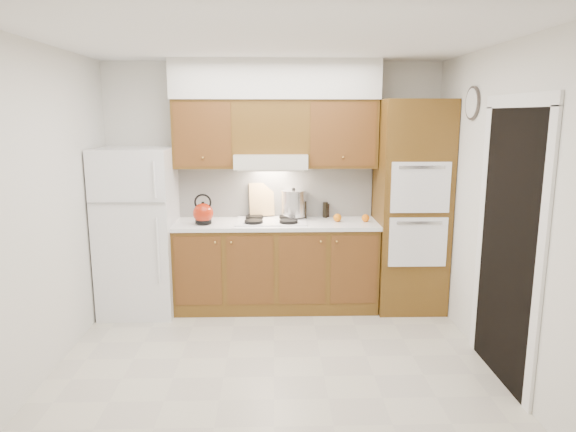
# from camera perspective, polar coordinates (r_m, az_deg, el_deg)

# --- Properties ---
(floor) EXTENTS (3.60, 3.60, 0.00)m
(floor) POSITION_cam_1_polar(r_m,az_deg,el_deg) (4.58, -1.57, -15.42)
(floor) COLOR #B9B2A2
(floor) RESTS_ON ground
(ceiling) EXTENTS (3.60, 3.60, 0.00)m
(ceiling) POSITION_cam_1_polar(r_m,az_deg,el_deg) (4.13, -1.77, 18.86)
(ceiling) COLOR white
(ceiling) RESTS_ON wall_back
(wall_back) EXTENTS (3.60, 0.02, 2.60)m
(wall_back) POSITION_cam_1_polar(r_m,az_deg,el_deg) (5.64, -1.63, 3.57)
(wall_back) COLOR silver
(wall_back) RESTS_ON floor
(wall_left) EXTENTS (0.02, 3.00, 2.60)m
(wall_left) POSITION_cam_1_polar(r_m,az_deg,el_deg) (4.54, -25.04, 0.63)
(wall_left) COLOR silver
(wall_left) RESTS_ON floor
(wall_right) EXTENTS (0.02, 3.00, 2.60)m
(wall_right) POSITION_cam_1_polar(r_m,az_deg,el_deg) (4.53, 21.78, 0.86)
(wall_right) COLOR silver
(wall_right) RESTS_ON floor
(fridge) EXTENTS (0.75, 0.72, 1.72)m
(fridge) POSITION_cam_1_polar(r_m,az_deg,el_deg) (5.55, -16.28, -1.63)
(fridge) COLOR white
(fridge) RESTS_ON floor
(base_cabinets) EXTENTS (2.11, 0.60, 0.90)m
(base_cabinets) POSITION_cam_1_polar(r_m,az_deg,el_deg) (5.53, -1.32, -5.62)
(base_cabinets) COLOR brown
(base_cabinets) RESTS_ON floor
(countertop) EXTENTS (2.13, 0.62, 0.04)m
(countertop) POSITION_cam_1_polar(r_m,az_deg,el_deg) (5.40, -1.35, -0.87)
(countertop) COLOR white
(countertop) RESTS_ON base_cabinets
(backsplash) EXTENTS (2.11, 0.03, 0.56)m
(backsplash) POSITION_cam_1_polar(r_m,az_deg,el_deg) (5.64, -1.37, 2.74)
(backsplash) COLOR white
(backsplash) RESTS_ON countertop
(oven_cabinet) EXTENTS (0.70, 0.65, 2.20)m
(oven_cabinet) POSITION_cam_1_polar(r_m,az_deg,el_deg) (5.54, 13.45, 1.02)
(oven_cabinet) COLOR brown
(oven_cabinet) RESTS_ON floor
(upper_cab_left) EXTENTS (0.63, 0.33, 0.70)m
(upper_cab_left) POSITION_cam_1_polar(r_m,az_deg,el_deg) (5.48, -9.26, 8.98)
(upper_cab_left) COLOR brown
(upper_cab_left) RESTS_ON wall_back
(upper_cab_right) EXTENTS (0.73, 0.33, 0.70)m
(upper_cab_right) POSITION_cam_1_polar(r_m,az_deg,el_deg) (5.47, 5.94, 9.06)
(upper_cab_right) COLOR brown
(upper_cab_right) RESTS_ON wall_back
(range_hood) EXTENTS (0.75, 0.45, 0.15)m
(range_hood) POSITION_cam_1_polar(r_m,az_deg,el_deg) (5.39, -1.92, 6.15)
(range_hood) COLOR silver
(range_hood) RESTS_ON wall_back
(upper_cab_over_hood) EXTENTS (0.75, 0.33, 0.55)m
(upper_cab_over_hood) POSITION_cam_1_polar(r_m,az_deg,el_deg) (5.43, -1.94, 9.89)
(upper_cab_over_hood) COLOR brown
(upper_cab_over_hood) RESTS_ON range_hood
(soffit) EXTENTS (2.13, 0.36, 0.40)m
(soffit) POSITION_cam_1_polar(r_m,az_deg,el_deg) (5.42, -1.43, 14.91)
(soffit) COLOR silver
(soffit) RESTS_ON wall_back
(cooktop) EXTENTS (0.74, 0.50, 0.01)m
(cooktop) POSITION_cam_1_polar(r_m,az_deg,el_deg) (5.41, -1.88, -0.56)
(cooktop) COLOR white
(cooktop) RESTS_ON countertop
(doorway) EXTENTS (0.02, 0.90, 2.10)m
(doorway) POSITION_cam_1_polar(r_m,az_deg,el_deg) (4.26, 23.22, -3.30)
(doorway) COLOR black
(doorway) RESTS_ON floor
(wall_clock) EXTENTS (0.02, 0.30, 0.30)m
(wall_clock) POSITION_cam_1_polar(r_m,az_deg,el_deg) (4.97, 19.82, 11.72)
(wall_clock) COLOR #3F3833
(wall_clock) RESTS_ON wall_right
(kettle) EXTENTS (0.24, 0.24, 0.21)m
(kettle) POSITION_cam_1_polar(r_m,az_deg,el_deg) (5.33, -9.41, 0.30)
(kettle) COLOR #981E0B
(kettle) RESTS_ON countertop
(cutting_board) EXTENTS (0.28, 0.14, 0.36)m
(cutting_board) POSITION_cam_1_polar(r_m,az_deg,el_deg) (5.60, -2.94, 1.85)
(cutting_board) COLOR tan
(cutting_board) RESTS_ON countertop
(stock_pot) EXTENTS (0.28, 0.28, 0.27)m
(stock_pot) POSITION_cam_1_polar(r_m,az_deg,el_deg) (5.53, 0.62, 1.39)
(stock_pot) COLOR silver
(stock_pot) RESTS_ON cooktop
(condiment_a) EXTENTS (0.07, 0.07, 0.19)m
(condiment_a) POSITION_cam_1_polar(r_m,az_deg,el_deg) (5.53, 1.79, 0.65)
(condiment_a) COLOR black
(condiment_a) RESTS_ON countertop
(condiment_b) EXTENTS (0.06, 0.06, 0.17)m
(condiment_b) POSITION_cam_1_polar(r_m,az_deg,el_deg) (5.63, 4.17, 0.69)
(condiment_b) COLOR black
(condiment_b) RESTS_ON countertop
(condiment_c) EXTENTS (0.06, 0.06, 0.15)m
(condiment_c) POSITION_cam_1_polar(r_m,az_deg,el_deg) (5.67, 4.36, 0.63)
(condiment_c) COLOR black
(condiment_c) RESTS_ON countertop
(orange_near) EXTENTS (0.11, 0.11, 0.08)m
(orange_near) POSITION_cam_1_polar(r_m,az_deg,el_deg) (5.45, 8.61, -0.23)
(orange_near) COLOR #FF5F0D
(orange_near) RESTS_ON countertop
(orange_far) EXTENTS (0.11, 0.11, 0.09)m
(orange_far) POSITION_cam_1_polar(r_m,az_deg,el_deg) (5.42, 5.51, -0.19)
(orange_far) COLOR orange
(orange_far) RESTS_ON countertop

